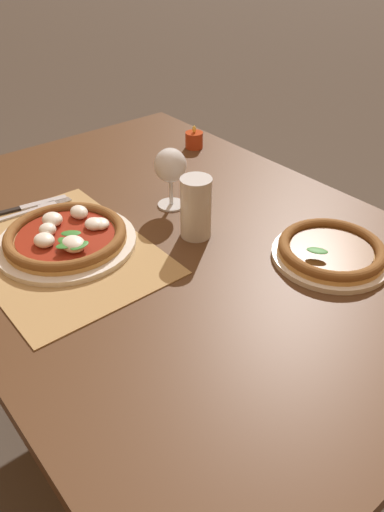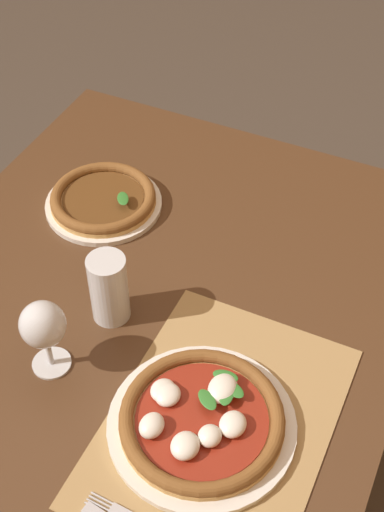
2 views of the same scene
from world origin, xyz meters
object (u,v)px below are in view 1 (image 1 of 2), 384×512
Objects in this scene: pizza_near at (66,237)px; knife at (26,207)px; wine_glass at (170,168)px; votive_candle at (194,140)px; fork at (34,210)px; pint_glass at (196,209)px; pizza_far at (331,251)px.

knife is at bearing -179.05° from pizza_near.
wine_glass is (0.00, 0.29, 0.08)m from pizza_near.
votive_candle is at bearing 131.68° from wine_glass.
pizza_near is at bearing -66.71° from votive_candle.
fork is at bearing -124.24° from wine_glass.
knife is (-0.37, -0.26, -0.06)m from pint_glass.
pint_glass is (0.15, -0.04, -0.04)m from wine_glass.
pizza_far is at bearing 45.71° from pizza_near.
pizza_far is 0.43m from wine_glass.
pizza_near is at bearing -90.78° from wine_glass.
pizza_far is 1.76× the size of pint_glass.
pizza_far reaches higher than knife.
wine_glass is 2.15× the size of votive_candle.
knife is (-0.63, -0.42, -0.01)m from pizza_far.
votive_candle is (-0.25, 0.28, -0.08)m from wine_glass.
pint_glass is 0.72× the size of fork.
knife is at bearing -144.96° from pint_glass.
wine_glass is at bearing 53.42° from knife.
pint_glass is 2.01× the size of votive_candle.
pint_glass reaches higher than pizza_near.
pizza_near is at bearing -120.67° from pint_glass.
pizza_far is 0.76m from knife.
votive_candle is at bearing 140.98° from pint_glass.
pizza_far is 1.64× the size of wine_glass.
knife is at bearing -145.93° from pizza_far.
pizza_near is at bearing 0.95° from knife.
votive_candle is at bearing 166.55° from pizza_far.
votive_candle is at bearing 95.80° from fork.
pizza_near reaches higher than fork.
pizza_near is 2.02× the size of wine_glass.
pizza_far is 0.68m from votive_candle.
pizza_far is 0.31m from pint_glass.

